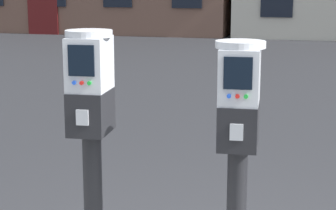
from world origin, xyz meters
TOP-DOWN VIEW (x-y plane):
  - parking_meter_near_kerb at (-0.57, -0.22)m, footprint 0.23×0.26m
  - parking_meter_twin_adjacent at (0.12, -0.22)m, footprint 0.23×0.26m

SIDE VIEW (x-z plane):
  - parking_meter_twin_adjacent at x=0.12m, z-range 0.39..1.71m
  - parking_meter_near_kerb at x=-0.57m, z-range 0.40..1.75m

